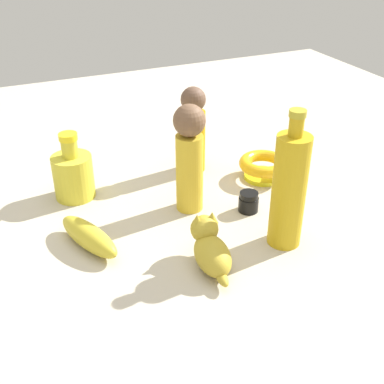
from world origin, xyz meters
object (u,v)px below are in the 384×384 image
bottle_tall (289,190)px  nail_polish_jar (249,202)px  bottle_short (73,174)px  banana (89,236)px  person_figure_adult (189,156)px  person_figure_child (193,130)px  cat_figurine (210,248)px  bowl (263,166)px

bottle_tall → nail_polish_jar: bearing=-176.7°
nail_polish_jar → bottle_short: 0.37m
nail_polish_jar → banana: (-0.01, -0.33, 0.00)m
banana → person_figure_adult: size_ratio=0.71×
bottle_short → person_figure_adult: (0.14, 0.20, 0.07)m
banana → bottle_short: bearing=154.4°
person_figure_child → bottle_tall: size_ratio=0.77×
person_figure_child → banana: (0.20, -0.30, -0.08)m
cat_figurine → person_figure_adult: person_figure_adult is taller
bottle_short → cat_figurine: 0.37m
nail_polish_jar → cat_figurine: 0.19m
nail_polish_jar → cat_figurine: cat_figurine is taller
bowl → cat_figurine: bearing=-46.5°
person_figure_child → bowl: size_ratio=1.80×
banana → person_figure_adult: person_figure_adult is taller
bottle_short → banana: (0.19, -0.02, -0.03)m
nail_polish_jar → person_figure_child: bearing=-172.2°
bowl → bottle_tall: (0.23, -0.09, 0.08)m
person_figure_adult → bottle_tall: bearing=31.9°
nail_polish_jar → bottle_tall: size_ratio=0.16×
nail_polish_jar → banana: 0.33m
bottle_tall → bowl: bearing=158.0°
person_figure_child → nail_polish_jar: 0.23m
cat_figurine → person_figure_adult: (-0.19, 0.04, 0.08)m
bottle_short → banana: size_ratio=0.91×
bowl → bottle_tall: 0.26m
bottle_short → banana: bottle_short is taller
person_figure_adult → bottle_tall: size_ratio=0.86×
nail_polish_jar → person_figure_adult: 0.16m
nail_polish_jar → bottle_tall: 0.15m
bottle_short → cat_figurine: bottle_short is taller
person_figure_adult → bowl: person_figure_adult is taller
banana → person_figure_adult: 0.25m
bottle_short → bottle_tall: size_ratio=0.56×
nail_polish_jar → cat_figurine: size_ratio=0.30×
nail_polish_jar → bowl: 0.15m
cat_figurine → nail_polish_jar: bearing=130.6°
bottle_tall → person_figure_child: bearing=-173.8°
person_figure_child → nail_polish_jar: bearing=7.8°
banana → bowl: 0.44m
banana → bowl: bearing=82.1°
cat_figurine → bottle_tall: 0.17m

